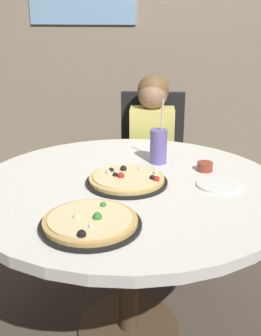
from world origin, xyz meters
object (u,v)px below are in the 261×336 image
at_px(pizza_veggie, 90,222).
at_px(plate_small, 219,185).
at_px(dining_table, 129,203).
at_px(sauce_bowl, 205,167).
at_px(diner_child, 151,177).
at_px(pizza_cheese, 127,180).
at_px(soda_cup, 159,146).
at_px(chair_wooden, 152,160).

bearing_deg(pizza_veggie, plate_small, 44.54).
height_order(dining_table, sauce_bowl, sauce_bowl).
height_order(diner_child, pizza_cheese, diner_child).
xyz_separation_m(dining_table, diner_child, (0.01, 0.75, -0.18)).
height_order(diner_child, plate_small, diner_child).
xyz_separation_m(pizza_veggie, soda_cup, (0.16, 0.67, 0.06)).
height_order(pizza_cheese, plate_small, pizza_cheese).
height_order(soda_cup, sauce_bowl, soda_cup).
bearing_deg(sauce_bowl, dining_table, -146.86).
height_order(pizza_veggie, pizza_cheese, same).
bearing_deg(plate_small, pizza_veggie, -135.46).
distance_m(pizza_veggie, soda_cup, 0.69).
relative_size(chair_wooden, plate_small, 5.28).
bearing_deg(pizza_cheese, soda_cup, 69.88).
xyz_separation_m(chair_wooden, pizza_cheese, (0.00, -0.93, 0.24)).
xyz_separation_m(sauce_bowl, plate_small, (0.06, -0.17, -0.02)).
bearing_deg(dining_table, sauce_bowl, 33.14).
distance_m(dining_table, pizza_veggie, 0.41).
distance_m(diner_child, plate_small, 0.85).
bearing_deg(pizza_veggie, diner_child, 86.54).
height_order(pizza_veggie, plate_small, pizza_veggie).
relative_size(dining_table, pizza_cheese, 3.86).
bearing_deg(plate_small, dining_table, -174.98).
xyz_separation_m(chair_wooden, pizza_veggie, (-0.05, -1.32, 0.24)).
relative_size(diner_child, sauce_bowl, 15.46).
bearing_deg(chair_wooden, soda_cup, -80.98).
distance_m(chair_wooden, pizza_veggie, 1.34).
bearing_deg(dining_table, soda_cup, 71.16).
relative_size(pizza_veggie, pizza_cheese, 1.01).
xyz_separation_m(dining_table, pizza_veggie, (-0.06, -0.39, 0.10)).
bearing_deg(sauce_bowl, diner_child, 118.91).
xyz_separation_m(dining_table, plate_small, (0.37, 0.03, 0.09)).
relative_size(pizza_cheese, soda_cup, 1.11).
bearing_deg(diner_child, dining_table, -90.62).
bearing_deg(chair_wooden, diner_child, -84.32).
bearing_deg(pizza_cheese, plate_small, 5.02).
bearing_deg(plate_small, diner_child, 116.58).
distance_m(diner_child, pizza_veggie, 1.18).
xyz_separation_m(pizza_veggie, plate_small, (0.43, 0.42, -0.01)).
bearing_deg(pizza_cheese, pizza_veggie, -97.84).
height_order(diner_child, sauce_bowl, diner_child).
distance_m(chair_wooden, soda_cup, 0.73).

